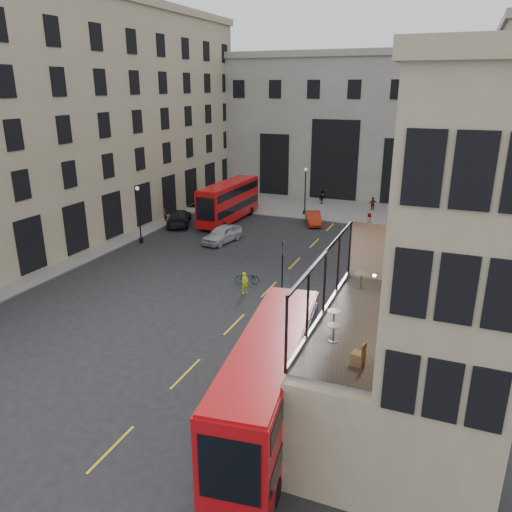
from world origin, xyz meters
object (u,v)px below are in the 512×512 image
at_px(pedestrian_d, 369,220).
at_px(cafe_table_far, 361,278).
at_px(bicycle, 247,278).
at_px(pedestrian_b, 322,198).
at_px(cyclist, 245,283).
at_px(pedestrian_c, 373,204).
at_px(cafe_chair_d, 389,293).
at_px(traffic_light_far, 209,198).
at_px(traffic_light_near, 282,259).
at_px(cafe_chair_b, 386,321).
at_px(street_lamp_a, 140,218).
at_px(pedestrian_a, 206,207).
at_px(cafe_chair_c, 388,314).
at_px(bus_far, 229,200).
at_px(cafe_table_mid, 334,316).
at_px(cafe_table_near, 334,330).
at_px(car_c, 179,217).
at_px(pedestrian_e, 165,215).
at_px(car_b, 313,218).
at_px(cafe_chair_a, 358,358).
at_px(street_lamp_b, 305,194).
at_px(car_a, 222,234).

xyz_separation_m(pedestrian_d, cafe_table_far, (4.23, -27.79, 4.36)).
distance_m(bicycle, pedestrian_b, 27.18).
height_order(cyclist, pedestrian_d, cyclist).
xyz_separation_m(pedestrian_c, cafe_chair_d, (6.49, -35.77, 4.01)).
distance_m(traffic_light_far, pedestrian_d, 17.12).
distance_m(traffic_light_near, cafe_chair_b, 15.12).
relative_size(street_lamp_a, pedestrian_a, 2.92).
relative_size(street_lamp_a, pedestrian_c, 3.19).
bearing_deg(cafe_chair_c, bus_far, 126.26).
bearing_deg(cafe_table_mid, cafe_table_near, -76.40).
bearing_deg(cyclist, car_c, 67.26).
height_order(cafe_table_near, cafe_chair_b, cafe_chair_b).
bearing_deg(cafe_chair_b, pedestrian_b, 108.24).
bearing_deg(cafe_table_far, car_c, 136.98).
height_order(street_lamp_a, pedestrian_e, street_lamp_a).
distance_m(cyclist, pedestrian_c, 28.27).
relative_size(bicycle, cafe_chair_d, 2.17).
bearing_deg(car_b, cafe_chair_a, -94.19).
bearing_deg(cafe_table_mid, traffic_light_far, 125.59).
height_order(pedestrian_c, cafe_chair_a, cafe_chair_a).
relative_size(pedestrian_b, cafe_table_mid, 2.62).
xyz_separation_m(traffic_light_near, street_lamp_a, (-16.00, 6.00, -0.03)).
xyz_separation_m(traffic_light_far, cafe_chair_a, (22.18, -31.49, 2.44)).
relative_size(pedestrian_e, cafe_chair_d, 2.12).
xyz_separation_m(traffic_light_near, pedestrian_c, (1.85, 26.66, -1.59)).
distance_m(street_lamp_a, cafe_chair_d, 28.75).
xyz_separation_m(pedestrian_b, cafe_chair_c, (13.10, -39.14, 3.99)).
height_order(cafe_chair_a, cafe_chair_d, cafe_chair_a).
xyz_separation_m(street_lamp_b, cyclist, (2.68, -23.30, -1.61)).
xyz_separation_m(traffic_light_far, bus_far, (2.23, 0.33, -0.07)).
xyz_separation_m(pedestrian_d, cafe_table_mid, (3.96, -32.24, 4.27)).
bearing_deg(cafe_table_far, pedestrian_b, 107.52).
bearing_deg(traffic_light_far, cafe_chair_d, -48.34).
bearing_deg(car_a, pedestrian_d, 51.51).
height_order(traffic_light_near, cafe_chair_a, cafe_chair_a).
relative_size(traffic_light_far, pedestrian_d, 2.48).
bearing_deg(car_b, traffic_light_far, 169.91).
xyz_separation_m(traffic_light_near, pedestrian_e, (-17.93, 13.30, -1.58)).
bearing_deg(bus_far, pedestrian_a, 157.79).
height_order(cafe_table_far, cafe_chair_d, cafe_table_far).
height_order(traffic_light_near, cafe_chair_d, cafe_chair_d).
bearing_deg(car_a, cafe_chair_b, -39.67).
distance_m(car_a, cafe_table_far, 24.13).
bearing_deg(pedestrian_a, cafe_table_near, -73.19).
height_order(cafe_table_mid, cafe_chair_c, cafe_chair_c).
xyz_separation_m(street_lamp_a, pedestrian_e, (-1.93, 7.30, -1.55)).
bearing_deg(car_a, pedestrian_e, 164.99).
bearing_deg(traffic_light_far, cafe_table_far, -49.41).
height_order(car_a, cafe_table_mid, cafe_table_mid).
relative_size(street_lamp_b, car_b, 1.31).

